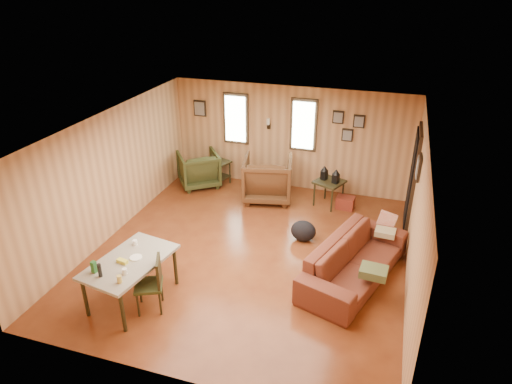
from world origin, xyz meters
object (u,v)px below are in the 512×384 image
recliner_brown (268,177)px  dining_table (129,264)px  end_table (217,168)px  sofa (356,254)px  recliner_green (199,168)px  side_table (330,180)px

recliner_brown → dining_table: size_ratio=0.70×
end_table → dining_table: 4.44m
sofa → recliner_brown: 3.26m
recliner_brown → dining_table: 4.13m
recliner_brown → sofa: bearing=120.2°
recliner_brown → dining_table: bearing=63.3°
recliner_brown → recliner_green: recliner_brown is taller
dining_table → recliner_brown: bearing=85.4°
end_table → side_table: bearing=-6.8°
recliner_brown → recliner_green: bearing=-18.6°
recliner_green → end_table: 0.44m
sofa → side_table: sofa is taller
dining_table → recliner_green: bearing=109.7°
recliner_green → end_table: (0.37, 0.23, -0.06)m
recliner_green → dining_table: dining_table is taller
sofa → end_table: size_ratio=3.45×
sofa → side_table: (-0.84, 2.50, 0.14)m
sofa → recliner_brown: bearing=60.9°
sofa → side_table: 2.64m
sofa → end_table: bearing=70.2°
recliner_green → side_table: bearing=141.2°
recliner_green → end_table: bearing=174.5°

